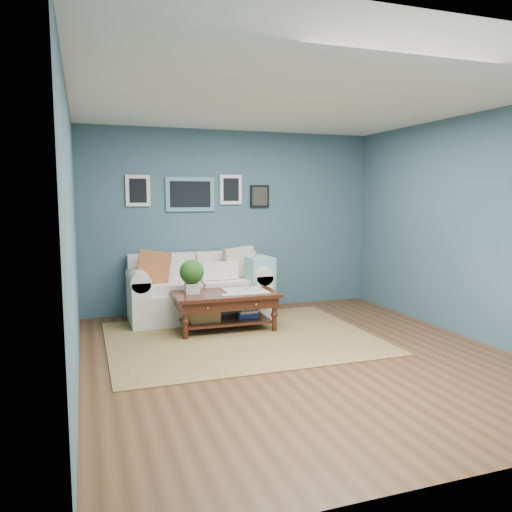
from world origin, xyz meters
name	(u,v)px	position (x,y,z in m)	size (l,w,h in m)	color
room_shell	(296,231)	(-0.01, 0.06, 1.36)	(5.00, 5.02, 2.70)	brown
area_rug	(241,338)	(-0.39, 0.85, 0.01)	(3.15, 2.52, 0.01)	brown
loveseat	(204,289)	(-0.56, 2.03, 0.41)	(1.97, 0.90, 1.01)	beige
coffee_table	(220,299)	(-0.53, 1.31, 0.41)	(1.33, 0.79, 0.92)	black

